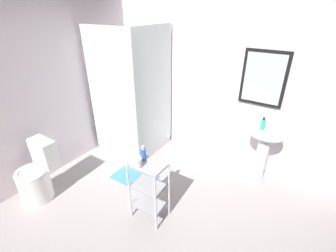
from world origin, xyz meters
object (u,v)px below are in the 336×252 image
(rinse_cup, at_px, (138,163))
(shower_stall, at_px, (135,124))
(storage_cart, at_px, (149,187))
(toilet, at_px, (37,176))
(pedestal_sink, at_px, (264,145))
(shampoo_bottle_blue, at_px, (143,154))
(hand_soap_bottle, at_px, (263,124))
(bath_mat, at_px, (135,177))

(rinse_cup, bearing_deg, shower_stall, 132.39)
(storage_cart, bearing_deg, toilet, -159.65)
(shower_stall, relative_size, storage_cart, 2.70)
(pedestal_sink, height_order, shampoo_bottle_blue, shampoo_bottle_blue)
(shower_stall, height_order, toilet, shower_stall)
(hand_soap_bottle, xyz_separation_m, rinse_cup, (-0.89, -1.41, -0.09))
(rinse_cup, distance_m, bath_mat, 1.07)
(shower_stall, height_order, shampoo_bottle_blue, shower_stall)
(pedestal_sink, xyz_separation_m, storage_cart, (-0.89, -1.35, -0.14))
(hand_soap_bottle, bearing_deg, shower_stall, -171.57)
(shampoo_bottle_blue, distance_m, bath_mat, 1.02)
(hand_soap_bottle, bearing_deg, toilet, -140.25)
(pedestal_sink, xyz_separation_m, toilet, (-2.27, -1.86, -0.26))
(pedestal_sink, bearing_deg, storage_cart, -123.47)
(pedestal_sink, distance_m, toilet, 2.95)
(shampoo_bottle_blue, height_order, bath_mat, shampoo_bottle_blue)
(pedestal_sink, relative_size, storage_cart, 1.09)
(toilet, xyz_separation_m, bath_mat, (0.78, 0.93, -0.31))
(shower_stall, distance_m, shampoo_bottle_blue, 1.44)
(pedestal_sink, xyz_separation_m, rinse_cup, (-0.95, -1.43, 0.21))
(storage_cart, xyz_separation_m, bath_mat, (-0.60, 0.42, -0.43))
(pedestal_sink, xyz_separation_m, bath_mat, (-1.49, -0.93, -0.57))
(rinse_cup, bearing_deg, bath_mat, 137.12)
(hand_soap_bottle, relative_size, rinse_cup, 1.63)
(bath_mat, bearing_deg, shampoo_bottle_blue, -36.31)
(rinse_cup, bearing_deg, toilet, -161.93)
(pedestal_sink, xyz_separation_m, hand_soap_bottle, (-0.06, -0.02, 0.30))
(rinse_cup, bearing_deg, storage_cart, 52.66)
(toilet, relative_size, shampoo_bottle_blue, 4.62)
(pedestal_sink, distance_m, bath_mat, 1.85)
(storage_cart, xyz_separation_m, hand_soap_bottle, (0.83, 1.32, 0.44))
(shampoo_bottle_blue, height_order, rinse_cup, shampoo_bottle_blue)
(rinse_cup, bearing_deg, shampoo_bottle_blue, 105.32)
(hand_soap_bottle, xyz_separation_m, shampoo_bottle_blue, (-0.93, -1.28, -0.07))
(hand_soap_bottle, bearing_deg, rinse_cup, -122.35)
(bath_mat, bearing_deg, shower_stall, 127.99)
(pedestal_sink, bearing_deg, bath_mat, -148.06)
(toilet, distance_m, shampoo_bottle_blue, 1.48)
(hand_soap_bottle, distance_m, rinse_cup, 1.67)
(toilet, bearing_deg, shampoo_bottle_blue, 23.63)
(storage_cart, distance_m, hand_soap_bottle, 1.62)
(shower_stall, height_order, hand_soap_bottle, shower_stall)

